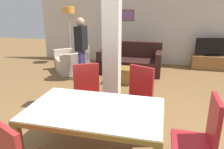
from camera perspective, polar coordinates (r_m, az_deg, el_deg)
name	(u,v)px	position (r m, az deg, el deg)	size (l,w,h in m)	color
back_wall	(142,23)	(7.52, 7.71, 13.14)	(7.20, 0.09, 2.70)	beige
divider_pillar	(112,39)	(4.17, -0.04, 9.34)	(0.31, 0.29, 2.70)	beige
dining_table	(95,118)	(2.83, -4.44, -11.25)	(1.70, 1.05, 0.74)	olive
dining_chair_far_right	(137,96)	(3.62, 6.59, -5.68)	(0.61, 0.61, 1.02)	maroon
dining_chair_far_left	(87,93)	(3.73, -6.43, -4.90)	(0.61, 0.61, 1.02)	maroon
dining_chair_head_right	(201,136)	(2.80, 22.14, -14.68)	(0.46, 0.46, 1.02)	maroon
sofa	(130,62)	(6.56, 4.74, 3.19)	(1.82, 0.88, 0.89)	#311916
armchair	(73,62)	(6.75, -10.20, 3.25)	(1.25, 1.27, 0.81)	beige
coffee_table	(124,75)	(5.69, 3.28, -0.12)	(0.72, 0.46, 0.40)	olive
bottle	(118,63)	(5.72, 1.60, 3.14)	(0.07, 0.07, 0.27)	#4C2D14
tv_stand	(212,62)	(7.53, 24.58, 2.88)	(1.21, 0.40, 0.43)	olive
tv_screen	(214,47)	(7.43, 25.06, 6.46)	(1.10, 0.27, 0.55)	black
floor_lamp	(69,15)	(7.63, -11.27, 14.98)	(0.39, 0.39, 1.88)	#B7B7BC
standing_person	(81,45)	(5.86, -8.03, 7.72)	(0.23, 0.39, 1.64)	#3C3972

